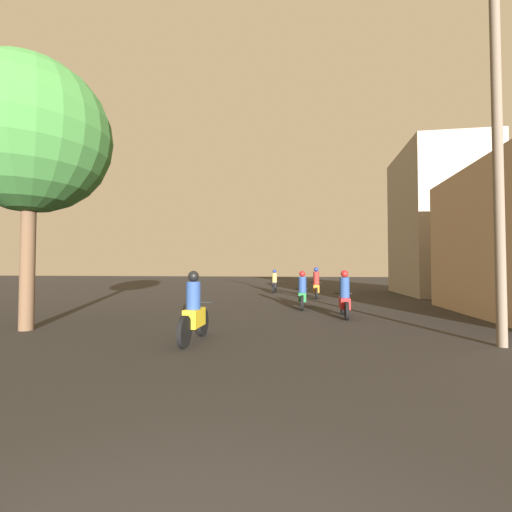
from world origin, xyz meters
TOP-DOWN VIEW (x-y plane):
  - motorcycle_yellow at (-1.86, 6.41)m, footprint 0.60×1.93m
  - motorcycle_red at (1.89, 10.76)m, footprint 0.60×1.86m
  - motorcycle_green at (0.48, 13.03)m, footprint 0.60×2.02m
  - motorcycle_orange at (1.17, 17.76)m, footprint 0.60×1.89m
  - motorcycle_black at (-1.45, 21.72)m, footprint 0.60×2.01m
  - building_right_far at (8.68, 21.31)m, footprint 4.41×6.83m
  - utility_pole_near at (4.67, 6.87)m, footprint 1.60×0.20m
  - street_tree at (-6.70, 7.12)m, footprint 4.13×4.13m

SIDE VIEW (x-z plane):
  - motorcycle_green at x=0.48m, z-range -0.16..1.36m
  - motorcycle_black at x=-1.45m, z-range -0.15..1.37m
  - motorcycle_red at x=1.89m, z-range -0.16..1.40m
  - motorcycle_yellow at x=-1.86m, z-range -0.15..1.43m
  - motorcycle_orange at x=1.17m, z-range -0.17..1.49m
  - utility_pole_near at x=4.67m, z-range 0.17..8.56m
  - building_right_far at x=8.68m, z-range 0.00..8.87m
  - street_tree at x=-6.70m, z-range 1.55..8.81m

